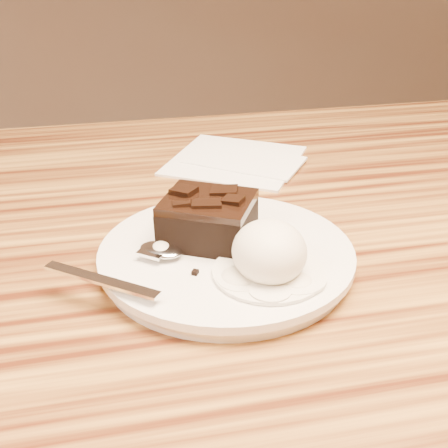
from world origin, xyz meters
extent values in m
cylinder|color=white|center=(-0.01, -0.07, 0.76)|extent=(0.23, 0.23, 0.02)
cube|color=black|center=(-0.03, -0.05, 0.79)|extent=(0.10, 0.10, 0.04)
ellipsoid|color=white|center=(0.01, -0.12, 0.79)|extent=(0.06, 0.07, 0.05)
cylinder|color=white|center=(0.01, -0.12, 0.77)|extent=(0.10, 0.10, 0.00)
cube|color=white|center=(0.05, 0.19, 0.75)|extent=(0.22, 0.22, 0.01)
cube|color=black|center=(-0.05, -0.10, 0.77)|extent=(0.01, 0.01, 0.00)
cube|color=black|center=(0.03, -0.11, 0.77)|extent=(0.01, 0.01, 0.00)
camera|label=1|loc=(-0.12, -0.52, 1.04)|focal=47.20mm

